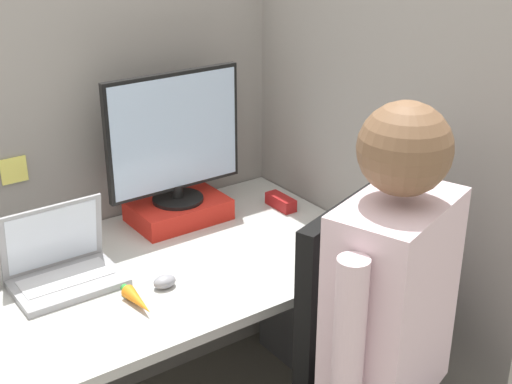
# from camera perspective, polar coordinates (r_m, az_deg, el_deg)

# --- Properties ---
(cubicle_panel_back) EXTENTS (2.07, 0.05, 1.64)m
(cubicle_panel_back) POSITION_cam_1_polar(r_m,az_deg,el_deg) (2.42, -15.16, -0.65)
(cubicle_panel_back) COLOR gray
(cubicle_panel_back) RESTS_ON ground
(cubicle_panel_right) EXTENTS (0.04, 1.42, 1.64)m
(cubicle_panel_right) POSITION_cam_1_polar(r_m,az_deg,el_deg) (2.43, 7.34, 0.07)
(cubicle_panel_right) COLOR gray
(cubicle_panel_right) RESTS_ON ground
(desk) EXTENTS (1.57, 0.77, 0.72)m
(desk) POSITION_cam_1_polar(r_m,az_deg,el_deg) (2.21, -10.48, -10.52)
(desk) COLOR #B7B7B2
(desk) RESTS_ON ground
(paper_box) EXTENTS (0.32, 0.21, 0.07)m
(paper_box) POSITION_cam_1_polar(r_m,az_deg,el_deg) (2.42, -6.22, -1.45)
(paper_box) COLOR red
(paper_box) RESTS_ON desk
(monitor) EXTENTS (0.48, 0.17, 0.44)m
(monitor) POSITION_cam_1_polar(r_m,az_deg,el_deg) (2.33, -6.53, 4.38)
(monitor) COLOR black
(monitor) RESTS_ON paper_box
(laptop) EXTENTS (0.30, 0.21, 0.22)m
(laptop) POSITION_cam_1_polar(r_m,az_deg,el_deg) (2.11, -15.18, -5.91)
(laptop) COLOR #99999E
(laptop) RESTS_ON desk
(mouse) EXTENTS (0.07, 0.05, 0.04)m
(mouse) POSITION_cam_1_polar(r_m,az_deg,el_deg) (2.04, -7.32, -7.12)
(mouse) COLOR gray
(mouse) RESTS_ON desk
(stapler) EXTENTS (0.05, 0.12, 0.04)m
(stapler) POSITION_cam_1_polar(r_m,az_deg,el_deg) (2.51, 2.00, -0.80)
(stapler) COLOR #A31919
(stapler) RESTS_ON desk
(carrot_toy) EXTENTS (0.04, 0.16, 0.04)m
(carrot_toy) POSITION_cam_1_polar(r_m,az_deg,el_deg) (1.96, -9.41, -8.59)
(carrot_toy) COLOR orange
(carrot_toy) RESTS_ON desk
(person) EXTENTS (0.46, 0.49, 1.36)m
(person) POSITION_cam_1_polar(r_m,az_deg,el_deg) (1.72, 11.42, -11.67)
(person) COLOR #282D4C
(person) RESTS_ON ground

